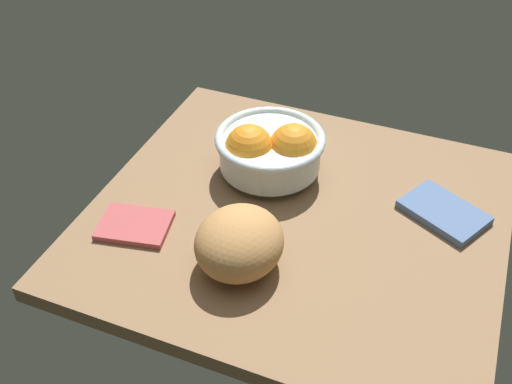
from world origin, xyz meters
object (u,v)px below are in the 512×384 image
at_px(fruit_bowl, 270,149).
at_px(napkin_spare, 135,225).
at_px(napkin_folded, 444,212).
at_px(bread_loaf, 239,243).

bearing_deg(fruit_bowl, napkin_spare, -125.23).
bearing_deg(napkin_spare, napkin_folded, 25.22).
xyz_separation_m(fruit_bowl, napkin_spare, (-0.16, -0.22, -0.05)).
relative_size(fruit_bowl, bread_loaf, 1.37).
relative_size(bread_loaf, napkin_spare, 1.26).
bearing_deg(bread_loaf, napkin_spare, 176.30).
xyz_separation_m(napkin_folded, napkin_spare, (-0.48, -0.22, -0.00)).
height_order(napkin_folded, napkin_spare, napkin_folded).
relative_size(fruit_bowl, napkin_spare, 1.72).
bearing_deg(bread_loaf, napkin_folded, 40.30).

